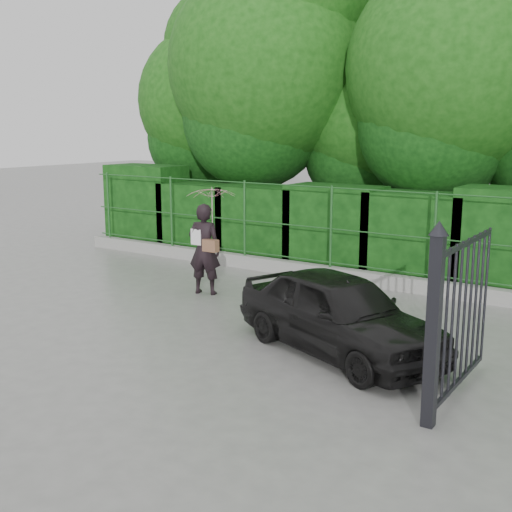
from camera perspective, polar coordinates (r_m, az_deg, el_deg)
The scene contains 8 objects.
ground at distance 10.92m, azimuth -6.34°, elevation -6.47°, with size 80.00×80.00×0.00m, color gray.
kerb at distance 14.48m, azimuth 5.18°, elevation -1.35°, with size 14.00×0.25×0.30m, color #9E9E99.
fence at distance 14.18m, azimuth 6.04°, elevation 2.68°, with size 14.13×0.06×1.80m.
hedge at distance 15.25m, azimuth 6.63°, elevation 2.51°, with size 14.20×1.20×2.28m.
trees at distance 16.67m, azimuth 14.63°, elevation 15.47°, with size 17.10×6.15×8.08m.
gate at distance 7.80m, azimuth 16.61°, elevation -5.09°, with size 0.22×2.33×2.36m.
woman at distance 12.83m, azimuth -4.23°, elevation 2.76°, with size 1.02×0.99×2.18m.
car at distance 9.66m, azimuth 7.37°, elevation -5.03°, with size 1.47×3.64×1.24m, color black.
Camera 1 is at (6.74, -7.91, 3.34)m, focal length 45.00 mm.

